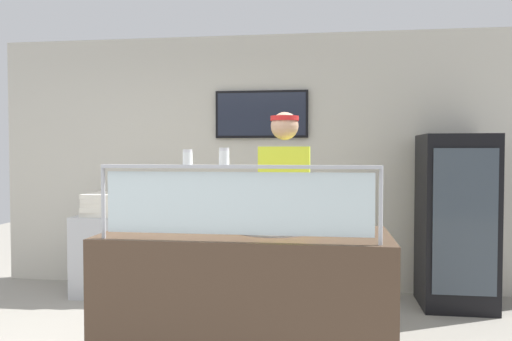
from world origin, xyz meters
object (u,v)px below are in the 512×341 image
object	(u,v)px
worker_figure	(285,212)
drink_fridge	(456,221)
pizza_server	(271,226)
parmesan_shaker	(188,158)
pepper_flake_shaker	(224,157)
pizza_box_stack	(112,204)
pizza_tray	(274,229)

from	to	relation	value
worker_figure	drink_fridge	distance (m)	1.91
pizza_server	parmesan_shaker	bearing A→B (deg)	-151.93
pizza_server	worker_figure	distance (m)	0.62
worker_figure	drink_fridge	size ratio (longest dim) A/B	1.08
parmesan_shaker	pepper_flake_shaker	distance (m)	0.21
parmesan_shaker	worker_figure	bearing A→B (deg)	64.17
pizza_server	pizza_box_stack	distance (m)	2.51
parmesan_shaker	worker_figure	size ratio (longest dim) A/B	0.05
parmesan_shaker	pepper_flake_shaker	xyz separation A→B (m)	(0.21, 0.00, 0.00)
pizza_tray	pizza_box_stack	xyz separation A→B (m)	(-1.84, 1.70, -0.04)
pizza_box_stack	pepper_flake_shaker	bearing A→B (deg)	-52.65
pizza_server	parmesan_shaker	distance (m)	0.72
pizza_box_stack	worker_figure	bearing A→B (deg)	-30.63
pizza_tray	worker_figure	size ratio (longest dim) A/B	0.27
parmesan_shaker	worker_figure	world-z (taller)	worker_figure
pizza_tray	worker_figure	xyz separation A→B (m)	(0.02, 0.59, 0.04)
parmesan_shaker	drink_fridge	xyz separation A→B (m)	(1.99, 2.14, -0.61)
worker_figure	pizza_tray	bearing A→B (deg)	-92.04
drink_fridge	pepper_flake_shaker	bearing A→B (deg)	-129.80
pizza_server	pepper_flake_shaker	bearing A→B (deg)	-133.56
parmesan_shaker	pizza_server	bearing A→B (deg)	40.48
drink_fridge	worker_figure	bearing A→B (deg)	-142.87
pizza_server	pizza_box_stack	world-z (taller)	pizza_box_stack
pepper_flake_shaker	pizza_box_stack	xyz separation A→B (m)	(-1.60, 2.09, -0.50)
worker_figure	pizza_box_stack	distance (m)	2.17
parmesan_shaker	drink_fridge	world-z (taller)	drink_fridge
pizza_tray	pizza_server	size ratio (longest dim) A/B	1.73
pepper_flake_shaker	drink_fridge	size ratio (longest dim) A/B	0.06
worker_figure	pizza_box_stack	size ratio (longest dim) A/B	3.57
drink_fridge	pizza_box_stack	bearing A→B (deg)	-179.26
pizza_tray	pepper_flake_shaker	world-z (taller)	pepper_flake_shaker
pizza_server	pepper_flake_shaker	distance (m)	0.62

